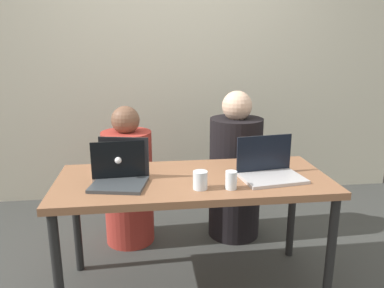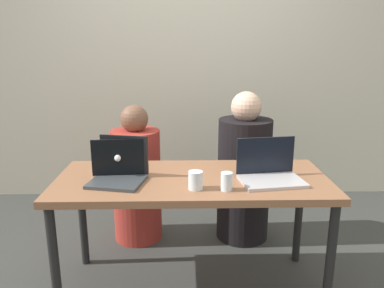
{
  "view_description": "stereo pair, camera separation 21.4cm",
  "coord_description": "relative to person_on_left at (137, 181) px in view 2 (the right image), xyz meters",
  "views": [
    {
      "loc": [
        -0.26,
        -1.98,
        1.44
      ],
      "look_at": [
        0.0,
        0.07,
        0.89
      ],
      "focal_mm": 35.0,
      "sensor_mm": 36.0,
      "label": 1
    },
    {
      "loc": [
        -0.05,
        -2.0,
        1.44
      ],
      "look_at": [
        0.0,
        0.07,
        0.89
      ],
      "focal_mm": 35.0,
      "sensor_mm": 36.0,
      "label": 2
    }
  ],
  "objects": [
    {
      "name": "ground_plane",
      "position": [
        0.4,
        -0.63,
        -0.46
      ],
      "size": [
        12.0,
        12.0,
        0.0
      ],
      "primitive_type": "plane",
      "color": "#363835"
    },
    {
      "name": "person_on_left",
      "position": [
        0.0,
        0.0,
        0.0
      ],
      "size": [
        0.43,
        0.43,
        1.03
      ],
      "rotation": [
        0.0,
        0.0,
        3.36
      ],
      "color": "#A33028",
      "rests_on": "ground"
    },
    {
      "name": "water_glass_center",
      "position": [
        0.41,
        -0.81,
        0.3
      ],
      "size": [
        0.08,
        0.08,
        0.1
      ],
      "color": "silver",
      "rests_on": "desk"
    },
    {
      "name": "laptop_back_left",
      "position": [
        -0.02,
        -0.55,
        0.3
      ],
      "size": [
        0.31,
        0.27,
        0.22
      ],
      "rotation": [
        0.0,
        0.0,
        3.21
      ],
      "color": "silver",
      "rests_on": "desk"
    },
    {
      "name": "person_on_right",
      "position": [
        0.8,
        0.0,
        0.04
      ],
      "size": [
        0.44,
        0.44,
        1.12
      ],
      "rotation": [
        0.0,
        0.0,
        3.26
      ],
      "color": "black",
      "rests_on": "ground"
    },
    {
      "name": "laptop_front_left",
      "position": [
        -0.0,
        -0.67,
        0.31
      ],
      "size": [
        0.33,
        0.3,
        0.24
      ],
      "rotation": [
        0.0,
        0.0,
        -0.21
      ],
      "color": "#363B3F",
      "rests_on": "desk"
    },
    {
      "name": "back_wall",
      "position": [
        0.4,
        0.92,
        0.87
      ],
      "size": [
        4.5,
        0.1,
        2.65
      ],
      "primitive_type": "cube",
      "color": "beige",
      "rests_on": "ground"
    },
    {
      "name": "water_glass_right",
      "position": [
        0.57,
        -0.83,
        0.3
      ],
      "size": [
        0.06,
        0.06,
        0.1
      ],
      "color": "silver",
      "rests_on": "desk"
    },
    {
      "name": "laptop_front_right",
      "position": [
        0.83,
        -0.69,
        0.3
      ],
      "size": [
        0.37,
        0.29,
        0.23
      ],
      "rotation": [
        0.0,
        0.0,
        0.14
      ],
      "color": "#B6B4B5",
      "rests_on": "desk"
    },
    {
      "name": "desk",
      "position": [
        0.4,
        -0.63,
        0.18
      ],
      "size": [
        1.54,
        0.65,
        0.71
      ],
      "color": "brown",
      "rests_on": "ground"
    }
  ]
}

